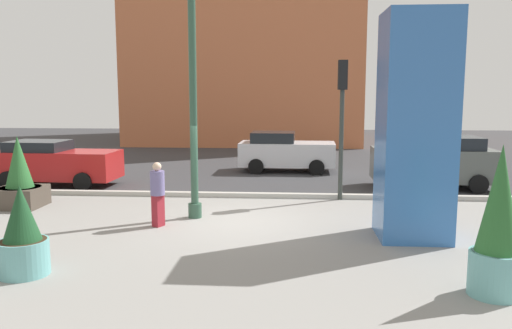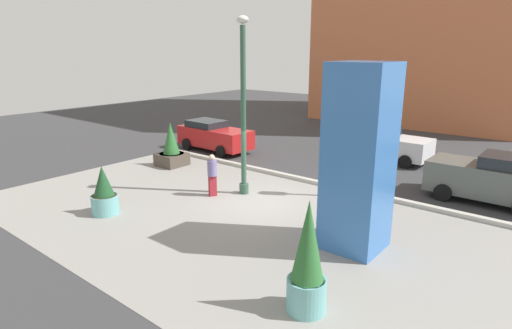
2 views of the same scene
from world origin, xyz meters
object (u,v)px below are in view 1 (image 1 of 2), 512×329
traffic_light_far_side (342,106)px  car_curb_west (285,152)px  car_curb_east (55,163)px  potted_plant_curbside (20,180)px  car_far_lane (435,162)px  lamp_post (193,98)px  art_pillar_blue (415,127)px  potted_plant_near_left (23,237)px  potted_plant_near_right (498,229)px  pedestrian_by_curb (158,191)px

traffic_light_far_side → car_curb_west: bearing=107.5°
car_curb_east → car_curb_west: bearing=25.8°
potted_plant_curbside → car_curb_east: potted_plant_curbside is taller
car_far_lane → car_curb_east: bearing=-178.0°
lamp_post → art_pillar_blue: 5.65m
potted_plant_curbside → car_curb_east: 3.60m
potted_plant_near_left → car_curb_east: size_ratio=0.38×
potted_plant_near_right → potted_plant_curbside: 12.83m
lamp_post → car_far_lane: (7.66, 4.95, -2.31)m
traffic_light_far_side → car_curb_east: 10.51m
car_curb_west → pedestrian_by_curb: 9.94m
potted_plant_near_right → pedestrian_by_curb: potted_plant_near_right is taller
pedestrian_by_curb → potted_plant_near_left: bearing=-113.6°
potted_plant_curbside → car_curb_west: 10.79m
art_pillar_blue → potted_plant_curbside: size_ratio=2.44×
car_far_lane → car_curb_west: bearing=146.6°
potted_plant_near_left → potted_plant_near_right: bearing=-2.7°
art_pillar_blue → traffic_light_far_side: size_ratio=1.19×
potted_plant_near_right → potted_plant_near_left: bearing=177.3°
lamp_post → car_far_lane: size_ratio=1.60×
car_curb_east → car_far_lane: (13.66, 0.48, 0.08)m
lamp_post → art_pillar_blue: bearing=-15.6°
potted_plant_near_right → car_far_lane: potted_plant_near_right is taller
potted_plant_curbside → car_curb_west: potted_plant_curbside is taller
art_pillar_blue → car_curb_west: (-3.10, 10.00, -1.74)m
traffic_light_far_side → car_curb_east: traffic_light_far_side is taller
traffic_light_far_side → car_curb_east: size_ratio=0.97×
potted_plant_near_left → car_curb_west: potted_plant_near_left is taller
potted_plant_near_right → car_curb_east: 15.28m
potted_plant_curbside → pedestrian_by_curb: (4.64, -1.89, 0.09)m
car_curb_east → traffic_light_far_side: bearing=-10.1°
car_curb_west → pedestrian_by_curb: size_ratio=2.49×
lamp_post → pedestrian_by_curb: 2.62m
potted_plant_curbside → pedestrian_by_curb: bearing=-22.2°
lamp_post → potted_plant_curbside: size_ratio=3.12×
traffic_light_far_side → potted_plant_curbside: bearing=-169.6°
potted_plant_near_right → car_curb_west: (-3.70, 13.46, -0.30)m
lamp_post → car_curb_east: (-6.00, 4.47, -2.39)m
art_pillar_blue → potted_plant_near_left: size_ratio=3.03×
potted_plant_near_right → traffic_light_far_side: bearing=103.7°
pedestrian_by_curb → potted_plant_curbside: bearing=157.8°
art_pillar_blue → pedestrian_by_curb: (-6.16, 0.54, -1.67)m
traffic_light_far_side → pedestrian_by_curb: 6.43m
art_pillar_blue → potted_plant_near_right: size_ratio=2.02×
potted_plant_near_left → car_curb_east: bearing=112.0°
lamp_post → car_curb_west: bearing=74.8°
potted_plant_near_left → potted_plant_curbside: 6.30m
lamp_post → car_curb_west: (2.31, 8.49, -2.38)m
potted_plant_curbside → car_far_lane: 13.66m
car_far_lane → car_curb_west: car_far_lane is taller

